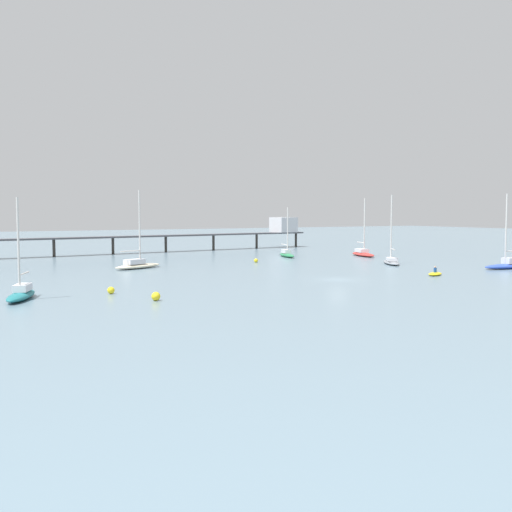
# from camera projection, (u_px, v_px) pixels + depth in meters

# --- Properties ---
(ground_plane) EXTENTS (400.00, 400.00, 0.00)m
(ground_plane) POSITION_uv_depth(u_px,v_px,m) (338.00, 280.00, 69.84)
(ground_plane) COLOR slate
(pier) EXTENTS (66.05, 10.13, 6.54)m
(pier) POSITION_uv_depth(u_px,v_px,m) (231.00, 230.00, 125.87)
(pier) COLOR #4C4C51
(pier) RESTS_ON ground_plane
(sailboat_blue) EXTENTS (7.97, 2.70, 10.20)m
(sailboat_blue) POSITION_uv_depth(u_px,v_px,m) (508.00, 264.00, 83.20)
(sailboat_blue) COLOR #2D4CB7
(sailboat_blue) RESTS_ON ground_plane
(sailboat_gray) EXTENTS (5.24, 7.18, 10.25)m
(sailboat_gray) POSITION_uv_depth(u_px,v_px,m) (391.00, 260.00, 90.32)
(sailboat_gray) COLOR gray
(sailboat_gray) RESTS_ON ground_plane
(sailboat_red) EXTENTS (4.30, 8.47, 10.12)m
(sailboat_red) POSITION_uv_depth(u_px,v_px,m) (363.00, 253.00, 106.95)
(sailboat_red) COLOR red
(sailboat_red) RESTS_ON ground_plane
(sailboat_green) EXTENTS (2.92, 6.67, 8.57)m
(sailboat_green) POSITION_uv_depth(u_px,v_px,m) (287.00, 253.00, 104.72)
(sailboat_green) COLOR #287F4C
(sailboat_green) RESTS_ON ground_plane
(sailboat_cream) EXTENTS (8.00, 5.15, 10.70)m
(sailboat_cream) POSITION_uv_depth(u_px,v_px,m) (137.00, 264.00, 83.43)
(sailboat_cream) COLOR beige
(sailboat_cream) RESTS_ON ground_plane
(sailboat_teal) EXTENTS (4.23, 7.03, 9.02)m
(sailboat_teal) POSITION_uv_depth(u_px,v_px,m) (21.00, 293.00, 53.97)
(sailboat_teal) COLOR #1E727A
(sailboat_teal) RESTS_ON ground_plane
(dinghy_yellow) EXTENTS (3.44, 2.85, 1.14)m
(dinghy_yellow) POSITION_uv_depth(u_px,v_px,m) (435.00, 274.00, 74.69)
(dinghy_yellow) COLOR yellow
(dinghy_yellow) RESTS_ON ground_plane
(mooring_buoy_inner) EXTENTS (0.78, 0.78, 0.78)m
(mooring_buoy_inner) POSITION_uv_depth(u_px,v_px,m) (156.00, 296.00, 53.22)
(mooring_buoy_inner) COLOR yellow
(mooring_buoy_inner) RESTS_ON ground_plane
(mooring_buoy_outer) EXTENTS (0.62, 0.62, 0.62)m
(mooring_buoy_outer) POSITION_uv_depth(u_px,v_px,m) (256.00, 261.00, 93.38)
(mooring_buoy_outer) COLOR yellow
(mooring_buoy_outer) RESTS_ON ground_plane
(mooring_buoy_near) EXTENTS (0.69, 0.69, 0.69)m
(mooring_buoy_near) POSITION_uv_depth(u_px,v_px,m) (111.00, 290.00, 57.70)
(mooring_buoy_near) COLOR yellow
(mooring_buoy_near) RESTS_ON ground_plane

